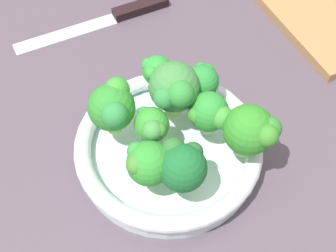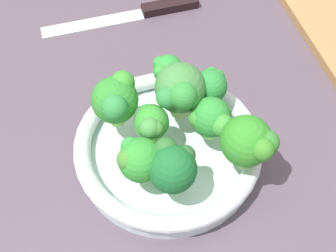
{
  "view_description": "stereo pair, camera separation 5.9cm",
  "coord_description": "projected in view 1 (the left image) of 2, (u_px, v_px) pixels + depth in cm",
  "views": [
    {
      "loc": [
        -31.58,
        -0.06,
        54.6
      ],
      "look_at": [
        2.87,
        0.62,
        7.02
      ],
      "focal_mm": 51.41,
      "sensor_mm": 36.0,
      "label": 1
    },
    {
      "loc": [
        -30.96,
        -5.89,
        54.6
      ],
      "look_at": [
        2.87,
        0.62,
        7.02
      ],
      "focal_mm": 51.41,
      "sensor_mm": 36.0,
      "label": 2
    }
  ],
  "objects": [
    {
      "name": "broccoli_floret_8",
      "position": [
        156.0,
        72.0,
        0.63
      ],
      "size": [
        4.42,
        4.18,
        5.63
      ],
      "color": "#89B054",
      "rests_on": "bowl"
    },
    {
      "name": "cutting_board",
      "position": [
        317.0,
        15.0,
        0.8
      ],
      "size": [
        28.65,
        23.72,
        1.6
      ],
      "primitive_type": "cube",
      "rotation": [
        0.0,
        0.0,
        0.47
      ],
      "color": "#A57948",
      "rests_on": "ground_plane"
    },
    {
      "name": "broccoli_floret_0",
      "position": [
        181.0,
        165.0,
        0.55
      ],
      "size": [
        6.08,
        5.89,
        6.47
      ],
      "color": "#9BDA73",
      "rests_on": "bowl"
    },
    {
      "name": "broccoli_floret_6",
      "position": [
        250.0,
        131.0,
        0.57
      ],
      "size": [
        6.29,
        6.89,
        7.27
      ],
      "color": "#92C162",
      "rests_on": "bowl"
    },
    {
      "name": "broccoli_floret_2",
      "position": [
        147.0,
        163.0,
        0.55
      ],
      "size": [
        5.32,
        5.32,
        6.1
      ],
      "color": "#8FCB6C",
      "rests_on": "bowl"
    },
    {
      "name": "ground_plane",
      "position": [
        172.0,
        180.0,
        0.64
      ],
      "size": [
        130.0,
        130.0,
        2.5
      ],
      "primitive_type": "cube",
      "color": "#514551"
    },
    {
      "name": "broccoli_floret_4",
      "position": [
        174.0,
        89.0,
        0.6
      ],
      "size": [
        7.24,
        6.49,
        8.05
      ],
      "color": "#9EC76F",
      "rests_on": "bowl"
    },
    {
      "name": "knife",
      "position": [
        114.0,
        17.0,
        0.8
      ],
      "size": [
        14.12,
        24.83,
        1.5
      ],
      "color": "silver",
      "rests_on": "ground_plane"
    },
    {
      "name": "broccoli_floret_3",
      "position": [
        202.0,
        81.0,
        0.62
      ],
      "size": [
        5.03,
        4.46,
        6.01
      ],
      "color": "#93C76C",
      "rests_on": "bowl"
    },
    {
      "name": "bowl",
      "position": [
        168.0,
        148.0,
        0.63
      ],
      "size": [
        24.43,
        24.43,
        4.02
      ],
      "color": "white",
      "rests_on": "ground_plane"
    },
    {
      "name": "broccoli_floret_5",
      "position": [
        209.0,
        113.0,
        0.59
      ],
      "size": [
        5.35,
        5.67,
        5.95
      ],
      "color": "#9BD46D",
      "rests_on": "bowl"
    },
    {
      "name": "broccoli_floret_7",
      "position": [
        151.0,
        126.0,
        0.58
      ],
      "size": [
        5.21,
        4.41,
        5.8
      ],
      "color": "#92BD5B",
      "rests_on": "bowl"
    },
    {
      "name": "broccoli_floret_1",
      "position": [
        112.0,
        107.0,
        0.58
      ],
      "size": [
        6.94,
        5.92,
        7.54
      ],
      "color": "#86C758",
      "rests_on": "bowl"
    }
  ]
}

